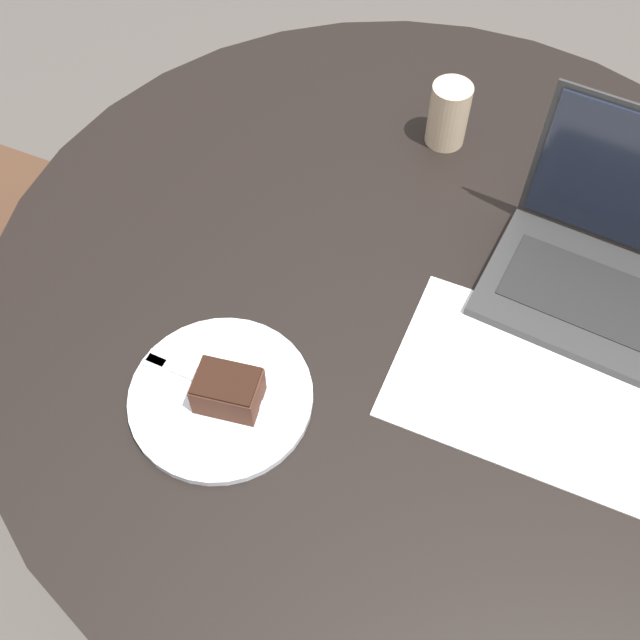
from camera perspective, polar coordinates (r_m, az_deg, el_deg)
ground_plane at (r=1.76m, az=4.27°, el=-12.13°), size 12.00×12.00×0.00m
dining_table at (r=1.21m, az=6.12°, el=-0.95°), size 1.24×1.24×0.77m
paper_document at (r=1.02m, az=15.50°, el=-4.90°), size 0.42×0.37×0.00m
plate at (r=0.98m, az=-7.56°, el=-5.82°), size 0.24×0.24×0.01m
cake_slice at (r=0.95m, az=-7.02°, el=-5.35°), size 0.10×0.09×0.05m
fork at (r=0.99m, az=-9.82°, el=-4.18°), size 0.17×0.09×0.00m
coffee_glass at (r=1.26m, az=9.76°, el=15.18°), size 0.06×0.06×0.11m
laptop at (r=1.11m, az=21.19°, el=3.80°), size 0.36×0.31×0.25m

